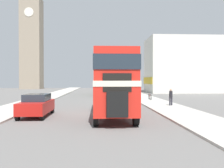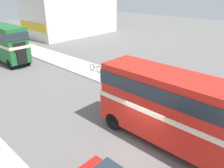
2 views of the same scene
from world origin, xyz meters
The scene contains 10 objects.
ground_plane centered at (0.00, 0.00, 0.00)m, with size 120.00×120.00×0.00m, color slate.
sidewalk_right centered at (6.75, 0.00, 0.06)m, with size 3.50×120.00×0.12m.
sidewalk_left centered at (-6.75, 0.00, 0.06)m, with size 3.50×120.00×0.12m.
double_decker_bus centered at (1.52, -1.55, 2.55)m, with size 2.49×9.89×4.28m.
bus_distant centered at (2.04, 22.45, 2.64)m, with size 2.42×10.00×4.44m.
car_parked_near centered at (-3.70, -1.63, 0.79)m, with size 1.74×4.20×1.55m.
pedestrian_walking centered at (7.37, 4.01, 1.00)m, with size 0.32×0.32×1.57m.
bicycle_on_pavement centered at (6.79, 10.72, 0.48)m, with size 0.05×1.76×0.78m.
church_tower centered at (-17.97, 51.63, 17.97)m, with size 5.68×5.68×35.23m.
shop_building_block centered at (18.68, 30.06, 5.42)m, with size 16.63×8.86×10.84m.
Camera 1 is at (0.55, -19.07, 2.53)m, focal length 40.00 mm.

